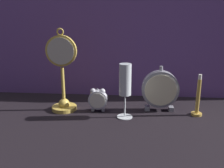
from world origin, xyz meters
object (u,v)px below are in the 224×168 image
Objects in this scene: mantel_clock_silver at (160,89)px; brass_candlestick at (198,101)px; alarm_clock_twin_bell at (98,99)px; champagne_flute at (125,84)px; pocket_watch_on_stand at (63,77)px.

mantel_clock_silver is 1.13× the size of brass_candlestick.
alarm_clock_twin_bell is 0.40m from brass_candlestick.
alarm_clock_twin_bell is 0.15m from champagne_flute.
champagne_flute is at bearing -12.71° from pocket_watch_on_stand.
brass_candlestick is (0.55, -0.01, -0.08)m from pocket_watch_on_stand.
mantel_clock_silver is 0.16m from brass_candlestick.
champagne_flute is 0.30m from brass_candlestick.
alarm_clock_twin_bell is at bearing -1.84° from pocket_watch_on_stand.
champagne_flute is 1.27× the size of brass_candlestick.
mantel_clock_silver is at bearing 6.69° from alarm_clock_twin_bell.
pocket_watch_on_stand is 0.27m from champagne_flute.
pocket_watch_on_stand is 0.41m from mantel_clock_silver.
brass_candlestick is (0.29, 0.04, -0.08)m from champagne_flute.
mantel_clock_silver is 0.17m from champagne_flute.
champagne_flute is (0.11, -0.05, 0.08)m from alarm_clock_twin_bell.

